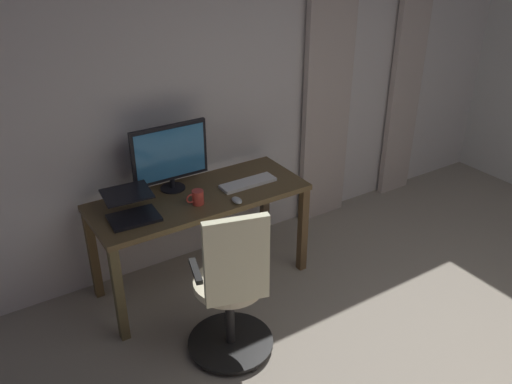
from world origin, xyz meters
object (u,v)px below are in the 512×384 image
object	(u,v)px
mug_coffee	(197,197)
laptop	(131,209)
office_chair	(232,293)
computer_mouse	(237,200)
desk	(200,207)
computer_keyboard	(248,183)
computer_monitor	(170,155)

from	to	relation	value
mug_coffee	laptop	bearing A→B (deg)	-10.51
office_chair	laptop	size ratio (longest dim) A/B	2.96
computer_mouse	desk	bearing A→B (deg)	-55.46
office_chair	laptop	world-z (taller)	office_chair
office_chair	mug_coffee	world-z (taller)	office_chair
computer_keyboard	computer_mouse	distance (m)	0.29
office_chair	computer_keyboard	xyz separation A→B (m)	(-0.58, -0.74, 0.27)
computer_keyboard	mug_coffee	xyz separation A→B (m)	(0.45, 0.07, 0.04)
laptop	mug_coffee	bearing A→B (deg)	173.33
desk	computer_mouse	bearing A→B (deg)	124.54
desk	laptop	size ratio (longest dim) A/B	4.23
laptop	office_chair	bearing A→B (deg)	116.30
desk	mug_coffee	world-z (taller)	mug_coffee
computer_mouse	mug_coffee	distance (m)	0.27
office_chair	mug_coffee	xyz separation A→B (m)	(-0.13, -0.68, 0.31)
computer_keyboard	laptop	xyz separation A→B (m)	(0.89, -0.01, 0.04)
office_chair	laptop	xyz separation A→B (m)	(0.31, -0.76, 0.32)
mug_coffee	computer_mouse	bearing A→B (deg)	151.56
computer_monitor	mug_coffee	world-z (taller)	computer_monitor
computer_monitor	laptop	xyz separation A→B (m)	(0.39, 0.22, -0.21)
computer_mouse	mug_coffee	bearing A→B (deg)	-28.44
computer_mouse	mug_coffee	world-z (taller)	mug_coffee
mug_coffee	computer_keyboard	bearing A→B (deg)	-171.50
office_chair	computer_monitor	distance (m)	1.12
computer_mouse	office_chair	bearing A→B (deg)	56.27
office_chair	computer_keyboard	bearing A→B (deg)	67.67
desk	laptop	world-z (taller)	laptop
office_chair	desk	bearing A→B (deg)	91.41
laptop	mug_coffee	distance (m)	0.45
computer_keyboard	mug_coffee	size ratio (longest dim) A/B	3.33
computer_keyboard	mug_coffee	world-z (taller)	mug_coffee
desk	computer_monitor	distance (m)	0.43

